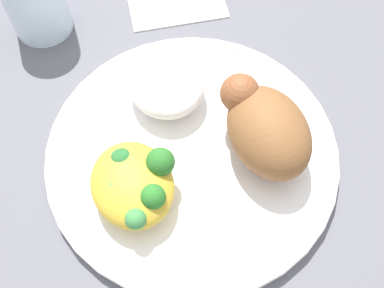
{
  "coord_description": "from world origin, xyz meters",
  "views": [
    {
      "loc": [
        -0.21,
        0.08,
        0.43
      ],
      "look_at": [
        0.0,
        0.0,
        0.03
      ],
      "focal_mm": 43.43,
      "sensor_mm": 36.0,
      "label": 1
    }
  ],
  "objects_px": {
    "plate": "(192,152)",
    "roasted_chicken": "(265,128)",
    "mac_cheese_with_broccoli": "(134,183)",
    "rice_pile": "(166,83)"
  },
  "relations": [
    {
      "from": "mac_cheese_with_broccoli",
      "to": "roasted_chicken",
      "type": "bearing_deg",
      "value": -89.77
    },
    {
      "from": "plate",
      "to": "mac_cheese_with_broccoli",
      "type": "bearing_deg",
      "value": 108.71
    },
    {
      "from": "plate",
      "to": "roasted_chicken",
      "type": "distance_m",
      "value": 0.08
    },
    {
      "from": "roasted_chicken",
      "to": "mac_cheese_with_broccoli",
      "type": "height_order",
      "value": "roasted_chicken"
    },
    {
      "from": "plate",
      "to": "mac_cheese_with_broccoli",
      "type": "distance_m",
      "value": 0.08
    },
    {
      "from": "roasted_chicken",
      "to": "rice_pile",
      "type": "xyz_separation_m",
      "value": [
        0.1,
        0.07,
        -0.02
      ]
    },
    {
      "from": "roasted_chicken",
      "to": "rice_pile",
      "type": "distance_m",
      "value": 0.12
    },
    {
      "from": "plate",
      "to": "rice_pile",
      "type": "height_order",
      "value": "rice_pile"
    },
    {
      "from": "mac_cheese_with_broccoli",
      "to": "rice_pile",
      "type": "bearing_deg",
      "value": -35.48
    },
    {
      "from": "rice_pile",
      "to": "mac_cheese_with_broccoli",
      "type": "bearing_deg",
      "value": 144.52
    }
  ]
}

